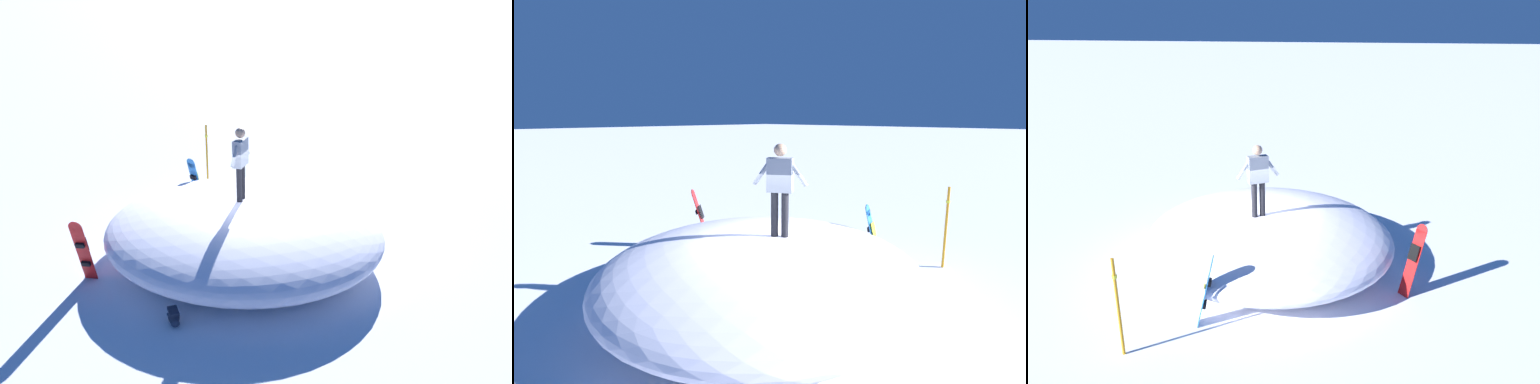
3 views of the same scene
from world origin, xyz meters
The scene contains 7 objects.
ground centered at (0.00, 0.00, 0.00)m, with size 240.00×240.00×0.00m, color white.
snow_mound centered at (0.46, 0.27, 0.65)m, with size 6.09×6.60×1.29m, color white.
snowboarder_standing centered at (0.28, -0.06, 2.33)m, with size 0.96×0.62×1.77m.
snowboard_primary_upright centered at (3.95, -0.85, 0.84)m, with size 0.55×0.54×1.63m.
snowboard_secondary_upright centered at (-0.18, -2.79, 0.79)m, with size 0.46×0.38×1.53m.
backpack_near centered at (3.21, 1.59, 0.16)m, with size 0.36×0.59×0.31m.
trail_marker_pole centered at (-1.40, -3.99, 1.03)m, with size 0.10×0.10×1.96m.
Camera 2 is at (-4.67, 5.30, 3.57)m, focal length 27.68 mm.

